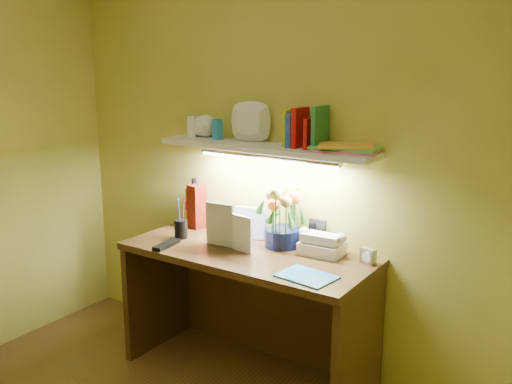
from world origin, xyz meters
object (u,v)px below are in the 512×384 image
telephone (322,242)px  desk_clock (368,256)px  whisky_bottle (195,202)px  flower_bouquet (283,216)px  desk (247,314)px

telephone → desk_clock: size_ratio=2.83×
telephone → whisky_bottle: bearing=173.2°
flower_bouquet → telephone: size_ratio=1.57×
flower_bouquet → whisky_bottle: bearing=175.8°
telephone → whisky_bottle: whisky_bottle is taller
desk → telephone: 0.60m
desk_clock → whisky_bottle: (-1.19, 0.04, 0.11)m
desk_clock → whisky_bottle: bearing=-166.5°
telephone → desk_clock: bearing=-2.0°
flower_bouquet → whisky_bottle: (-0.68, 0.05, -0.03)m
flower_bouquet → telephone: flower_bouquet is taller
flower_bouquet → whisky_bottle: flower_bouquet is taller
flower_bouquet → desk_clock: flower_bouquet is taller
whisky_bottle → desk: bearing=-22.3°
desk → telephone: telephone is taller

